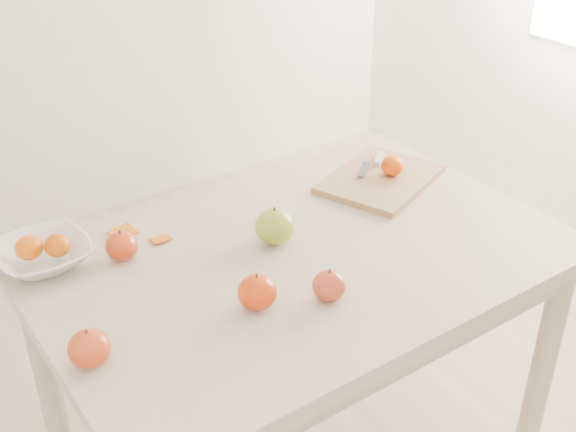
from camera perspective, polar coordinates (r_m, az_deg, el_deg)
table at (r=1.72m, az=0.96°, el=-5.55°), size 1.20×0.80×0.75m
cutting_board at (r=1.98m, az=7.32°, el=2.91°), size 0.39×0.34×0.02m
board_tangerine at (r=1.97m, az=8.23°, el=3.96°), size 0.06×0.06×0.05m
fruit_bowl at (r=1.70m, az=-18.76°, el=-2.95°), size 0.21×0.21×0.05m
bowl_tangerine_near at (r=1.69m, az=-19.80°, el=-2.36°), size 0.06×0.06×0.05m
bowl_tangerine_far at (r=1.68m, az=-17.77°, el=-2.23°), size 0.06×0.06×0.05m
orange_peel_a at (r=1.77m, az=-12.91°, el=-1.41°), size 0.07×0.06×0.01m
orange_peel_b at (r=1.73m, az=-10.03°, el=-1.86°), size 0.05×0.04×0.01m
paring_knife at (r=2.05m, az=7.02°, el=4.39°), size 0.16×0.09×0.01m
apple_green at (r=1.68m, az=-1.06°, el=-0.82°), size 0.09×0.09×0.08m
apple_red_b at (r=1.47m, az=-2.45°, el=-6.02°), size 0.08×0.08×0.07m
apple_red_a at (r=1.67m, az=-13.02°, el=-2.33°), size 0.07×0.07×0.07m
apple_red_c at (r=1.50m, az=3.26°, el=-5.50°), size 0.07×0.07×0.06m
apple_red_d at (r=1.39m, az=-15.43°, el=-10.04°), size 0.08×0.08×0.07m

